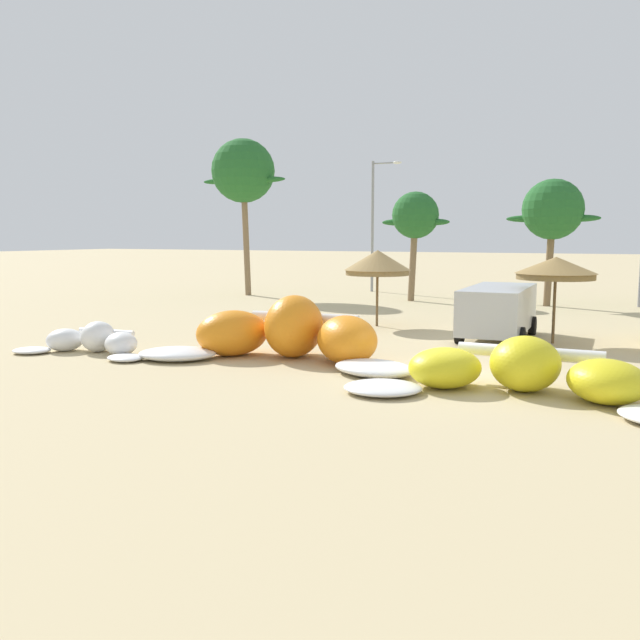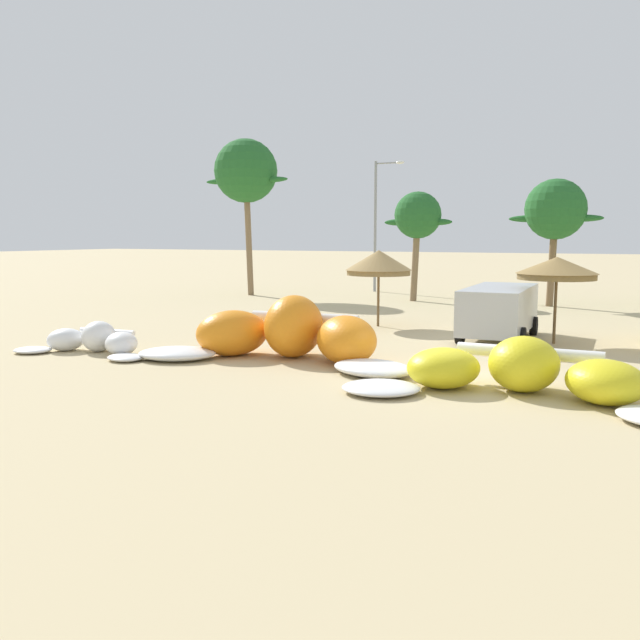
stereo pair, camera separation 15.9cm
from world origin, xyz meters
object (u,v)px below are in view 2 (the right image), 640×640
(parked_car_second, at_px, (500,308))
(palm_left_of_gap, at_px, (555,211))
(beach_umbrella_middle, at_px, (557,268))
(palm_left, at_px, (418,217))
(kite_far_left, at_px, (93,341))
(palm_leftmost, at_px, (246,172))
(beach_umbrella_near_van, at_px, (379,263))
(lamppost_west, at_px, (378,218))
(kite_left_of_center, at_px, (521,374))
(kite_left, at_px, (288,335))

(parked_car_second, height_order, palm_left_of_gap, palm_left_of_gap)
(beach_umbrella_middle, distance_m, palm_left, 15.20)
(kite_far_left, relative_size, palm_leftmost, 0.52)
(beach_umbrella_middle, distance_m, parked_car_second, 2.38)
(parked_car_second, distance_m, palm_left, 14.28)
(beach_umbrella_near_van, height_order, lamppost_west, lamppost_west)
(kite_left_of_center, bearing_deg, palm_leftmost, 134.57)
(kite_far_left, height_order, parked_car_second, parked_car_second)
(parked_car_second, bearing_deg, lamppost_west, 122.72)
(lamppost_west, bearing_deg, beach_umbrella_near_van, -69.27)
(beach_umbrella_middle, bearing_deg, kite_far_left, -147.69)
(palm_leftmost, relative_size, palm_left_of_gap, 1.45)
(kite_left_of_center, height_order, beach_umbrella_middle, beach_umbrella_middle)
(palm_left, bearing_deg, palm_leftmost, -176.06)
(palm_left_of_gap, bearing_deg, beach_umbrella_middle, -83.19)
(palm_leftmost, bearing_deg, kite_left_of_center, -45.43)
(kite_left_of_center, height_order, palm_left_of_gap, palm_left_of_gap)
(parked_car_second, bearing_deg, kite_left_of_center, -76.30)
(beach_umbrella_middle, relative_size, parked_car_second, 0.57)
(kite_left_of_center, relative_size, palm_left, 1.34)
(kite_left_of_center, xyz_separation_m, palm_left_of_gap, (-1.66, 20.64, 4.38))
(beach_umbrella_near_van, xyz_separation_m, palm_left, (-1.76, 10.76, 2.09))
(kite_far_left, xyz_separation_m, palm_left_of_gap, (11.18, 20.62, 4.51))
(beach_umbrella_middle, height_order, palm_leftmost, palm_leftmost)
(kite_left_of_center, distance_m, lamppost_west, 28.89)
(parked_car_second, bearing_deg, kite_left, -126.10)
(kite_left, xyz_separation_m, palm_left, (-1.92, 18.72, 3.94))
(beach_umbrella_near_van, xyz_separation_m, beach_umbrella_middle, (6.88, -1.56, -0.02))
(kite_far_left, xyz_separation_m, kite_left, (5.96, 1.62, 0.34))
(kite_left_of_center, distance_m, palm_leftmost, 28.42)
(palm_leftmost, distance_m, palm_left_of_gap, 17.89)
(kite_left_of_center, height_order, lamppost_west, lamppost_west)
(palm_left, relative_size, lamppost_west, 0.72)
(kite_left, bearing_deg, lamppost_west, 104.50)
(kite_left, xyz_separation_m, lamppost_west, (-6.15, 23.80, 4.02))
(kite_far_left, relative_size, kite_left_of_center, 0.60)
(lamppost_west, bearing_deg, palm_leftmost, -137.38)
(palm_leftmost, distance_m, palm_left, 10.92)
(kite_left, bearing_deg, palm_left_of_gap, 74.64)
(kite_far_left, height_order, palm_left_of_gap, palm_left_of_gap)
(palm_leftmost, bearing_deg, beach_umbrella_near_van, -39.20)
(parked_car_second, distance_m, palm_leftmost, 21.64)
(kite_left, distance_m, beach_umbrella_near_van, 8.17)
(kite_far_left, bearing_deg, kite_left, 15.23)
(beach_umbrella_near_van, height_order, palm_left, palm_left)
(lamppost_west, bearing_deg, palm_left, -50.20)
(kite_far_left, relative_size, parked_car_second, 0.96)
(palm_leftmost, bearing_deg, lamppost_west, 42.62)
(parked_car_second, xyz_separation_m, lamppost_west, (-11.01, 17.14, 3.63))
(kite_far_left, height_order, palm_leftmost, palm_leftmost)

